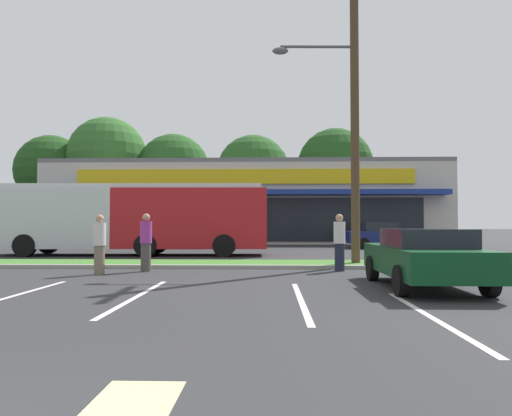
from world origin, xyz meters
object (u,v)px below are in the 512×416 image
utility_pole (351,103)px  pedestrian_near_bench (100,244)px  city_bus (132,217)px  car_3 (202,235)px  pedestrian_mid (146,242)px  pedestrian_by_pole (339,242)px  car_2 (382,235)px  car_0 (93,235)px  car_1 (424,257)px

utility_pole → pedestrian_near_bench: (-7.76, -2.88, -4.80)m
city_bus → car_3: bearing=-110.7°
pedestrian_near_bench → pedestrian_mid: 1.43m
pedestrian_by_pole → city_bus: bearing=155.3°
pedestrian_by_pole → pedestrian_mid: (-5.98, -0.29, 0.01)m
car_2 → pedestrian_near_bench: bearing=-128.4°
car_3 → utility_pole: bearing=120.2°
city_bus → pedestrian_by_pole: city_bus is taller
city_bus → pedestrian_mid: (2.61, -7.28, -0.87)m
pedestrian_mid → car_0: bearing=93.6°
pedestrian_by_pole → pedestrian_near_bench: bearing=-156.1°
car_2 → pedestrian_near_bench: (-11.58, -14.59, 0.09)m
utility_pole → car_3: bearing=120.2°
city_bus → pedestrian_mid: size_ratio=7.09×
car_2 → car_0: bearing=178.8°
car_2 → pedestrian_near_bench: pedestrian_near_bench is taller
car_2 → city_bus: bearing=-153.9°
city_bus → car_1: 14.70m
car_0 → pedestrian_mid: (7.02, -14.06, 0.14)m
pedestrian_near_bench → pedestrian_by_pole: size_ratio=0.98×
pedestrian_by_pole → car_0: bearing=147.8°
car_3 → pedestrian_by_pole: size_ratio=2.68×
car_1 → pedestrian_near_bench: bearing=73.0°
car_0 → pedestrian_by_pole: 18.94m
car_1 → pedestrian_mid: bearing=64.6°
pedestrian_near_bench → pedestrian_mid: pedestrian_mid is taller
car_3 → pedestrian_mid: bearing=91.2°
car_1 → pedestrian_by_pole: bearing=20.0°
city_bus → car_2: city_bus is taller
car_0 → car_1: bearing=-50.7°
car_0 → pedestrian_near_bench: (5.91, -14.96, 0.12)m
car_3 → car_0: bearing=-1.2°
utility_pole → car_1: 7.41m
car_0 → car_2: 17.49m
car_3 → pedestrian_mid: 13.92m
utility_pole → car_0: 18.89m
car_1 → car_3: size_ratio=0.91×
car_3 → pedestrian_near_bench: pedestrian_near_bench is taller
car_2 → car_3: (-10.76, 0.23, -0.00)m
city_bus → pedestrian_near_bench: (1.50, -8.18, -0.90)m
car_2 → car_3: car_2 is taller
car_0 → car_2: (17.49, -0.37, 0.03)m
car_3 → pedestrian_near_bench: bearing=86.8°
car_0 → car_2: size_ratio=1.09×
car_3 → pedestrian_by_pole: pedestrian_by_pole is taller
car_0 → pedestrian_near_bench: bearing=-68.5°
pedestrian_mid → car_3: bearing=68.3°
pedestrian_mid → pedestrian_by_pole: bearing=-20.1°
city_bus → car_0: city_bus is taller
car_1 → pedestrian_near_bench: 8.85m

